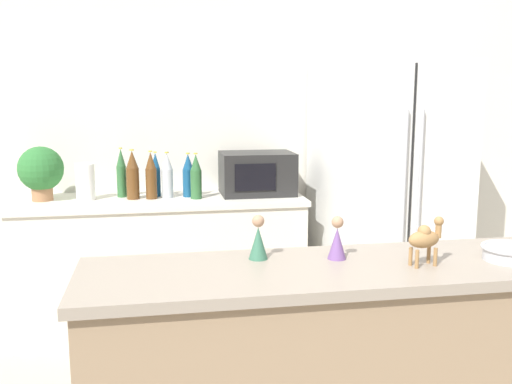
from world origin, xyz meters
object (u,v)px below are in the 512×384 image
Objects in this scene: refrigerator at (386,193)px; paper_towel_roll at (85,182)px; back_bottle_4 at (188,176)px; back_bottle_6 at (196,177)px; wise_man_figurine_crimson at (337,241)px; fruit_bowl at (510,252)px; wise_man_figurine_blue at (258,240)px; camel_figurine at (425,238)px; back_bottle_5 at (121,173)px; back_bottle_0 at (167,176)px; potted_plant at (41,170)px; back_bottle_3 at (133,175)px; microwave at (257,173)px; back_bottle_1 at (151,176)px; back_bottle_2 at (156,175)px.

paper_towel_roll is at bearing 177.65° from refrigerator.
back_bottle_6 is (0.04, -0.08, 0.00)m from back_bottle_4.
back_bottle_4 reaches higher than wise_man_figurine_crimson.
wise_man_figurine_blue reaches higher than fruit_bowl.
camel_figurine is at bearing -57.76° from paper_towel_roll.
back_bottle_4 is 0.43m from back_bottle_5.
back_bottle_4 is 0.89× the size of back_bottle_5.
back_bottle_5 reaches higher than back_bottle_0.
potted_plant is 1.06× the size of back_bottle_5.
fruit_bowl is (1.59, -2.03, 0.03)m from paper_towel_roll.
camel_figurine is (0.99, -2.02, 0.06)m from back_bottle_3.
microwave reaches higher than wise_man_figurine_crimson.
back_bottle_5 is (-0.43, 0.06, 0.02)m from back_bottle_4.
refrigerator is 3.67× the size of microwave.
refrigerator is 1.69m from back_bottle_3.
back_bottle_0 is (-0.59, -0.03, 0.00)m from microwave.
microwave is (1.11, 0.03, 0.02)m from paper_towel_roll.
back_bottle_3 is 2.39m from fruit_bowl.
back_bottle_5 reaches higher than back_bottle_1.
back_bottle_4 is 1.82× the size of camel_figurine.
microwave is at bearing 94.94° from camel_figurine.
refrigerator reaches higher than camel_figurine.
refrigerator is 5.47× the size of back_bottle_5.
potted_plant is at bearing 173.91° from back_bottle_6.
paper_towel_roll is at bearing 177.03° from back_bottle_3.
paper_towel_roll is 0.72× the size of back_bottle_3.
paper_towel_roll is (0.27, -0.03, -0.08)m from potted_plant.
back_bottle_2 is 0.92× the size of back_bottle_5.
camel_figurine reaches higher than fruit_bowl.
back_bottle_1 is 0.22m from back_bottle_5.
potted_plant is at bearing 177.65° from back_bottle_0.
back_bottle_1 is at bearing -4.89° from potted_plant.
back_bottle_3 is (-0.12, 0.01, 0.00)m from back_bottle_1.
refrigerator is at bearing -0.34° from back_bottle_6.
camel_figurine is 1.08× the size of wise_man_figurine_crimson.
back_bottle_4 is (0.91, -0.02, -0.05)m from potted_plant.
back_bottle_0 is 1.01× the size of back_bottle_2.
refrigerator is 5.92× the size of back_bottle_0.
back_bottle_4 reaches higher than microwave.
back_bottle_1 reaches higher than back_bottle_6.
potted_plant is at bearing 175.53° from back_bottle_3.
paper_towel_roll is 2.41m from camel_figurine.
microwave is at bearing -2.48° from back_bottle_2.
microwave is at bearing 87.76° from wise_man_figurine_crimson.
back_bottle_5 reaches higher than back_bottle_2.
back_bottle_5 reaches higher than back_bottle_4.
back_bottle_6 is 2.15m from fruit_bowl.
wise_man_figurine_blue is 1.03× the size of wise_man_figurine_crimson.
wise_man_figurine_crimson is at bearing -56.25° from potted_plant.
back_bottle_2 is at bearing 7.16° from paper_towel_roll.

